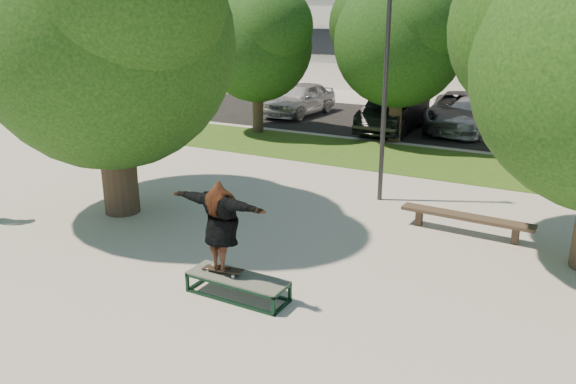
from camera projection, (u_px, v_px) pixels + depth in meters
The scene contains 15 objects.
ground at pixel (243, 261), 11.07m from camera, with size 120.00×120.00×0.00m, color #AFAAA1.
grass_strip at pixel (427, 162), 18.52m from camera, with size 30.00×4.00×0.02m, color #2A4D16.
asphalt_strip at pixel (446, 126), 24.40m from camera, with size 40.00×8.00×0.01m, color black.
tree_left at pixel (106, 25), 12.63m from camera, with size 6.96×5.95×7.12m.
bg_tree_left at pixel (256, 39), 22.21m from camera, with size 5.28×4.51×5.77m.
bg_tree_mid at pixel (399, 33), 20.42m from camera, with size 5.76×4.92×6.24m.
bg_tree_right at pixel (562, 53), 17.60m from camera, with size 5.04×4.31×5.43m.
lamppost at pixel (386, 78), 13.82m from camera, with size 0.25×0.15×6.11m.
grind_box at pixel (238, 286), 9.64m from camera, with size 1.80×0.60×0.38m.
skater_rig at pixel (221, 226), 9.46m from camera, with size 1.99×0.67×1.67m.
bench at pixel (466, 218), 12.35m from camera, with size 2.89×0.50×0.44m.
car_silver_a at pixel (300, 99), 26.95m from camera, with size 1.86×4.63×1.58m, color silver.
car_dark at pixel (394, 112), 23.17m from camera, with size 1.75×5.01×1.65m, color black.
car_grey at pixel (460, 111), 23.65m from camera, with size 2.54×5.51×1.53m, color #5B5A60.
car_silver_b at pixel (475, 114), 23.06m from camera, with size 2.06×5.08×1.47m, color #BAB9BE.
Camera 1 is at (5.70, -8.43, 4.65)m, focal length 35.00 mm.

